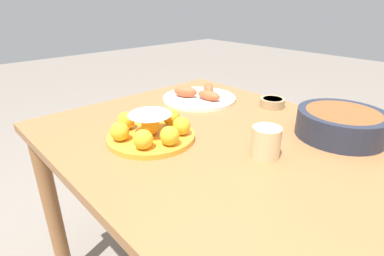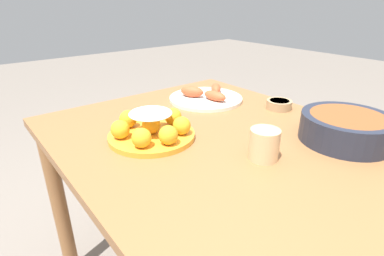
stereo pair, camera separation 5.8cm
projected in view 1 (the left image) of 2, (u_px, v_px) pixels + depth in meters
The scene contains 6 objects.
dining_table at pixel (231, 170), 0.95m from camera, with size 1.22×0.91×0.75m.
cake_plate at pixel (151, 129), 0.91m from camera, with size 0.27×0.27×0.09m.
serving_bowl at pixel (341, 123), 0.92m from camera, with size 0.26×0.26×0.08m.
sauce_bowl at pixel (272, 102), 1.19m from camera, with size 0.10×0.10×0.03m.
seafood_platter at pixel (199, 96), 1.27m from camera, with size 0.31×0.31×0.06m.
cup_near at pixel (266, 142), 0.81m from camera, with size 0.08×0.08×0.09m.
Camera 1 is at (0.52, -0.65, 1.15)m, focal length 28.00 mm.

